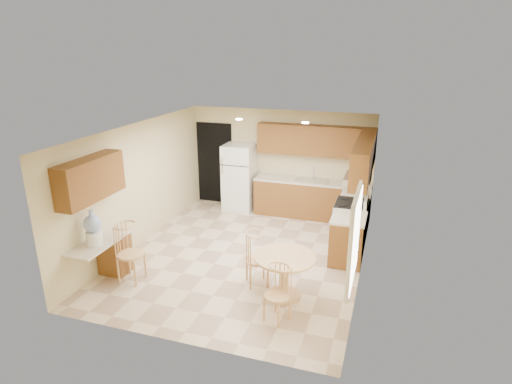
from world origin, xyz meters
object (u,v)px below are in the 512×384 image
(refrigerator, at_px, (239,178))
(chair_desk, at_px, (127,250))
(dining_table, at_px, (285,270))
(chair_table_a, at_px, (255,256))
(stove, at_px, (350,223))
(chair_table_b, at_px, (276,292))
(water_crock, at_px, (93,229))

(refrigerator, relative_size, chair_desk, 1.59)
(dining_table, height_order, chair_table_a, chair_table_a)
(dining_table, bearing_deg, refrigerator, 120.16)
(stove, bearing_deg, chair_table_a, -121.42)
(refrigerator, xyz_separation_m, stove, (2.88, -1.22, -0.36))
(chair_table_a, bearing_deg, stove, 118.04)
(dining_table, distance_m, chair_desk, 2.71)
(stove, xyz_separation_m, chair_desk, (-3.47, -2.76, 0.17))
(chair_table_b, relative_size, water_crock, 1.44)
(stove, bearing_deg, dining_table, -108.62)
(stove, bearing_deg, water_crock, -142.84)
(refrigerator, height_order, stove, refrigerator)
(dining_table, distance_m, chair_table_b, 0.74)
(chair_desk, bearing_deg, refrigerator, 170.63)
(refrigerator, xyz_separation_m, chair_desk, (-0.60, -3.98, -0.19))
(chair_desk, distance_m, water_crock, 0.64)
(chair_desk, height_order, water_crock, water_crock)
(chair_table_a, distance_m, water_crock, 2.73)
(dining_table, height_order, chair_table_b, chair_table_b)
(stove, relative_size, dining_table, 1.09)
(chair_table_a, relative_size, chair_table_b, 1.10)
(chair_table_a, bearing_deg, chair_table_b, 3.39)
(stove, distance_m, dining_table, 2.49)
(dining_table, relative_size, water_crock, 1.65)
(chair_table_a, relative_size, chair_desk, 0.92)
(stove, xyz_separation_m, dining_table, (-0.80, -2.36, 0.02))
(dining_table, xyz_separation_m, chair_desk, (-2.68, -0.40, 0.15))
(stove, distance_m, chair_table_b, 3.18)
(refrigerator, distance_m, stove, 3.14)
(stove, bearing_deg, refrigerator, 157.01)
(chair_desk, bearing_deg, water_crock, -65.14)
(dining_table, bearing_deg, chair_table_b, -86.10)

